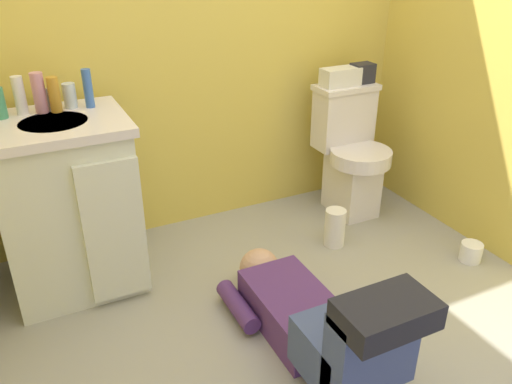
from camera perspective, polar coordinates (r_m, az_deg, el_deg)
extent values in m
cube|color=#9B998A|center=(2.41, 3.59, -13.43)|extent=(2.91, 2.99, 0.04)
cube|color=#DABF4C|center=(2.80, -6.70, 19.79)|extent=(2.57, 0.08, 2.40)
cube|color=silver|center=(3.15, 10.45, 1.03)|extent=(0.22, 0.30, 0.38)
cylinder|color=silver|center=(3.03, 11.40, 3.83)|extent=(0.35, 0.35, 0.08)
cube|color=silver|center=(3.11, 9.60, 7.96)|extent=(0.34, 0.17, 0.34)
cube|color=silver|center=(3.06, 9.86, 11.25)|extent=(0.36, 0.19, 0.03)
cube|color=silver|center=(2.52, -19.82, -1.86)|extent=(0.56, 0.48, 0.78)
cube|color=silver|center=(2.37, -21.34, 6.90)|extent=(0.60, 0.52, 0.04)
cylinder|color=silver|center=(2.35, -21.26, 6.65)|extent=(0.28, 0.28, 0.05)
cube|color=silver|center=(2.32, -15.22, -4.28)|extent=(0.26, 0.03, 0.66)
cylinder|color=silver|center=(2.48, -21.99, 9.36)|extent=(0.02, 0.02, 0.10)
cube|color=#512D6B|center=(2.27, 4.17, -12.83)|extent=(0.29, 0.52, 0.17)
sphere|color=tan|center=(2.50, 0.37, -8.35)|extent=(0.19, 0.19, 0.19)
cube|color=#404F7C|center=(1.99, 9.65, -16.51)|extent=(0.31, 0.28, 0.20)
cube|color=#404F7C|center=(1.83, 12.54, -16.33)|extent=(0.31, 0.12, 0.32)
cube|color=black|center=(1.69, 14.08, -12.85)|extent=(0.31, 0.19, 0.09)
cylinder|color=#512D6B|center=(2.33, -2.01, -12.38)|extent=(0.08, 0.30, 0.08)
cube|color=silver|center=(3.01, 9.25, 12.36)|extent=(0.22, 0.11, 0.10)
cube|color=#26262D|center=(3.10, 11.59, 12.66)|extent=(0.12, 0.09, 0.11)
cylinder|color=white|center=(2.47, -24.51, 9.62)|extent=(0.05, 0.05, 0.16)
cylinder|color=pink|center=(2.46, -22.69, 10.00)|extent=(0.05, 0.05, 0.17)
cylinder|color=gold|center=(2.44, -21.24, 9.93)|extent=(0.05, 0.05, 0.15)
cylinder|color=silver|center=(2.49, -19.75, 9.92)|extent=(0.06, 0.06, 0.11)
cylinder|color=#3966BA|center=(2.46, -17.95, 10.76)|extent=(0.04, 0.04, 0.17)
cylinder|color=white|center=(2.83, 8.65, -3.88)|extent=(0.11, 0.11, 0.21)
cylinder|color=white|center=(2.91, 22.51, -6.10)|extent=(0.11, 0.11, 0.10)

